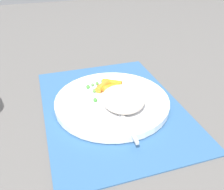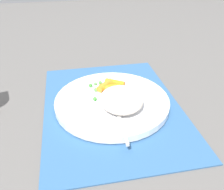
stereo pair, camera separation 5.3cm
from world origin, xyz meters
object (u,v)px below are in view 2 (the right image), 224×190
object	(u,v)px
rice_mound	(121,99)
carrot_portion	(111,87)
fork	(115,106)
plate	(112,102)

from	to	relation	value
rice_mound	carrot_portion	bearing A→B (deg)	6.26
carrot_portion	fork	size ratio (longest dim) A/B	0.45
plate	rice_mound	bearing A→B (deg)	-159.09
carrot_portion	rice_mound	bearing A→B (deg)	-173.74
plate	fork	xyz separation A→B (m)	(-0.03, 0.00, 0.01)
rice_mound	fork	size ratio (longest dim) A/B	0.51
plate	carrot_portion	world-z (taller)	carrot_portion
plate	carrot_portion	size ratio (longest dim) A/B	2.88
rice_mound	fork	bearing A→B (deg)	82.01
rice_mound	fork	distance (m)	0.02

